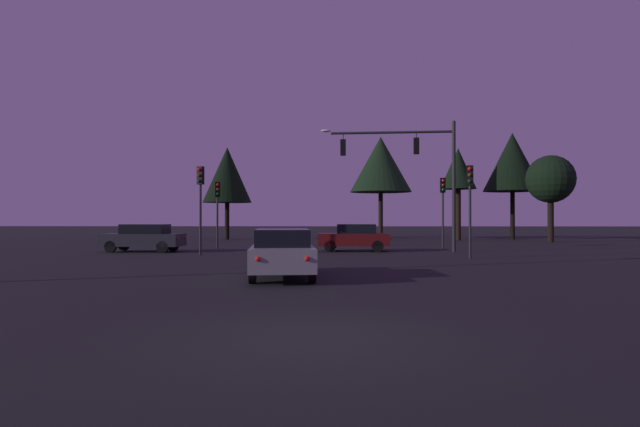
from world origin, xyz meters
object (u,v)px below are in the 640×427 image
at_px(tree_left_far, 227,175).
at_px(tree_lot_edge, 458,170).
at_px(traffic_signal_mast_arm, 415,161).
at_px(tree_right_cluster, 512,162).
at_px(traffic_light_median, 443,198).
at_px(traffic_light_corner_left, 470,193).
at_px(traffic_light_corner_right, 200,192).
at_px(tree_behind_sign, 551,180).
at_px(tree_center_horizon, 381,165).
at_px(car_crossing_left, 355,237).
at_px(car_crossing_right, 143,237).
at_px(car_nearside_lane, 282,252).
at_px(traffic_light_far_side, 217,201).

distance_m(tree_left_far, tree_lot_edge, 19.65).
bearing_deg(traffic_signal_mast_arm, tree_right_cluster, 56.38).
bearing_deg(tree_lot_edge, traffic_light_median, -107.68).
height_order(traffic_light_corner_left, tree_lot_edge, tree_lot_edge).
height_order(traffic_signal_mast_arm, traffic_light_median, traffic_signal_mast_arm).
xyz_separation_m(traffic_light_corner_right, tree_behind_sign, (23.45, 14.80, 1.69)).
xyz_separation_m(traffic_signal_mast_arm, tree_behind_sign, (12.32, 11.82, -0.16)).
height_order(traffic_light_corner_left, tree_center_horizon, tree_center_horizon).
height_order(traffic_light_corner_left, car_crossing_left, traffic_light_corner_left).
bearing_deg(traffic_light_median, tree_right_cluster, 56.67).
distance_m(traffic_signal_mast_arm, traffic_light_median, 4.34).
distance_m(traffic_light_corner_left, car_crossing_left, 7.54).
bearing_deg(car_crossing_right, tree_behind_sign, 24.14).
bearing_deg(tree_lot_edge, tree_behind_sign, -26.05).
bearing_deg(traffic_light_corner_left, car_nearside_lane, -135.18).
xyz_separation_m(traffic_light_corner_left, traffic_light_corner_right, (-12.94, 1.71, 0.10)).
distance_m(car_crossing_left, tree_lot_edge, 17.96).
bearing_deg(car_crossing_right, traffic_light_median, 11.83).
bearing_deg(car_nearside_lane, traffic_light_corner_left, 44.82).
height_order(traffic_light_corner_right, tree_left_far, tree_left_far).
distance_m(traffic_signal_mast_arm, tree_behind_sign, 17.07).
distance_m(car_crossing_right, tree_right_cluster, 31.59).
bearing_deg(car_crossing_left, traffic_light_corner_left, -44.92).
height_order(traffic_light_median, tree_right_cluster, tree_right_cluster).
height_order(traffic_light_far_side, tree_right_cluster, tree_right_cluster).
bearing_deg(traffic_light_median, tree_lot_edge, 72.32).
distance_m(traffic_light_corner_right, tree_left_far, 19.28).
relative_size(car_crossing_right, tree_left_far, 0.57).
distance_m(tree_behind_sign, tree_right_cluster, 5.27).
relative_size(car_crossing_right, tree_behind_sign, 0.68).
bearing_deg(car_nearside_lane, car_crossing_right, 126.12).
xyz_separation_m(traffic_light_median, tree_center_horizon, (-2.56, 13.54, 3.47)).
bearing_deg(car_crossing_left, tree_behind_sign, 36.18).
xyz_separation_m(traffic_light_far_side, tree_right_cluster, (22.57, 13.86, 3.80)).
bearing_deg(tree_right_cluster, tree_left_far, -178.60).
bearing_deg(car_crossing_right, traffic_light_far_side, 42.50).
distance_m(traffic_light_far_side, car_crossing_right, 5.07).
bearing_deg(tree_behind_sign, traffic_light_far_side, -159.12).
height_order(traffic_light_far_side, tree_lot_edge, tree_lot_edge).
xyz_separation_m(tree_left_far, tree_lot_edge, (19.61, -1.06, 0.32)).
bearing_deg(traffic_light_corner_right, traffic_signal_mast_arm, 14.95).
bearing_deg(traffic_light_far_side, traffic_light_corner_left, -29.00).
xyz_separation_m(traffic_signal_mast_arm, tree_right_cluster, (11.03, 16.59, 1.70)).
height_order(traffic_light_median, car_nearside_lane, traffic_light_median).
height_order(tree_right_cluster, tree_lot_edge, tree_right_cluster).
bearing_deg(car_nearside_lane, traffic_light_corner_right, 117.81).
distance_m(traffic_light_median, tree_right_cluster, 16.43).
bearing_deg(car_crossing_right, traffic_light_corner_left, -14.33).
relative_size(traffic_signal_mast_arm, car_nearside_lane, 1.55).
xyz_separation_m(traffic_signal_mast_arm, car_crossing_right, (-14.95, -0.40, -4.19)).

